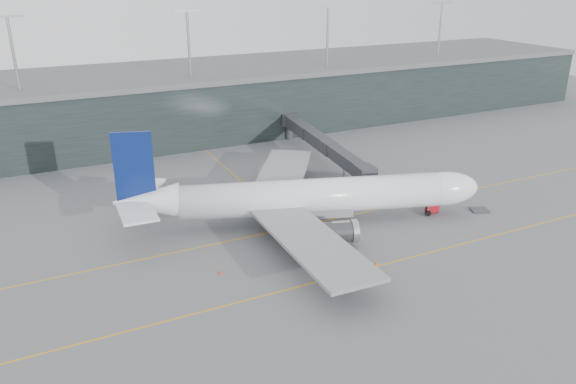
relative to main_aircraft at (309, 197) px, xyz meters
name	(u,v)px	position (x,y,z in m)	size (l,w,h in m)	color
ground	(256,223)	(-7.54, 3.77, -4.52)	(320.00, 320.00, 0.00)	#5C5D61
taxiline_a	(266,233)	(-7.54, -0.23, -4.51)	(160.00, 0.25, 0.02)	orange
taxiline_b	(316,282)	(-7.54, -16.23, -4.51)	(160.00, 0.25, 0.02)	orange
taxiline_lead_main	(239,179)	(-2.54, 23.77, -4.51)	(0.25, 60.00, 0.02)	orange
terminal	(160,103)	(-7.54, 61.77, 3.10)	(240.00, 36.00, 29.00)	black
main_aircraft	(309,197)	(0.00, 0.00, 0.00)	(56.11, 51.65, 16.09)	white
jet_bridge	(313,140)	(15.35, 26.84, 0.12)	(8.03, 43.42, 6.19)	#2F2F35
gse_cart	(432,208)	(20.37, -5.09, -3.76)	(2.05, 1.38, 1.35)	#B00C19
baggage_dolly	(480,210)	(27.91, -8.14, -4.35)	(2.77, 2.21, 0.28)	#37363B
uld_a	(208,203)	(-12.40, 12.94, -3.51)	(2.56, 2.31, 1.91)	#36363B
uld_b	(210,199)	(-11.54, 14.26, -3.48)	(2.64, 2.39, 1.97)	#36363B
uld_c	(239,194)	(-6.32, 13.98, -3.47)	(2.68, 2.44, 1.99)	#36363B
cone_nose	(461,199)	(28.18, -3.47, -4.16)	(0.44, 0.44, 0.71)	red
cone_wing_stbd	(376,263)	(1.89, -15.97, -4.15)	(0.46, 0.46, 0.73)	#D16B0B
cone_wing_port	(272,187)	(1.01, 16.19, -4.17)	(0.43, 0.43, 0.68)	#FB4F0D
cone_tail	(220,272)	(-17.97, -8.88, -4.17)	(0.44, 0.44, 0.70)	red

